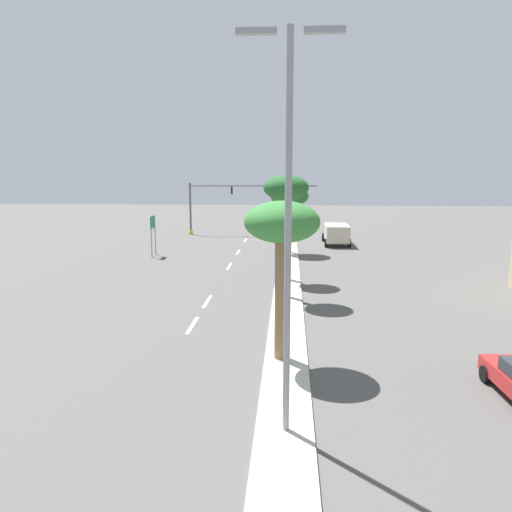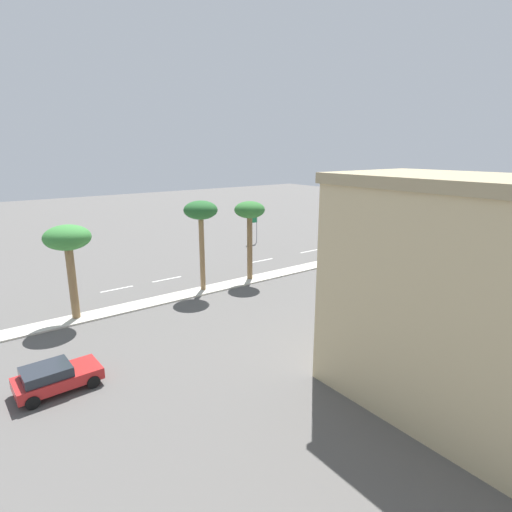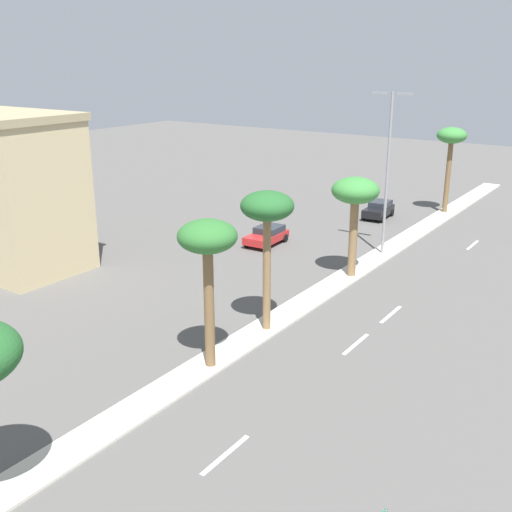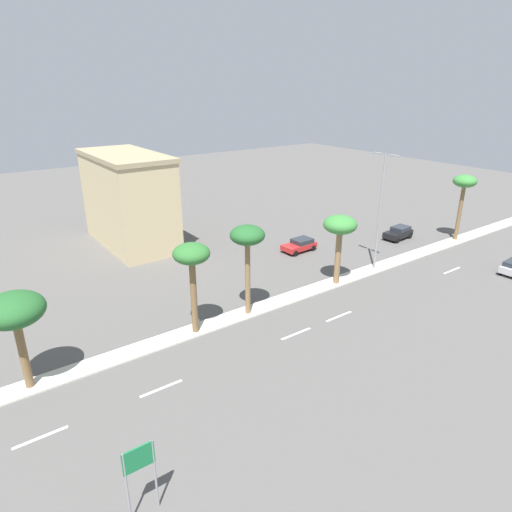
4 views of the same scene
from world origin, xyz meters
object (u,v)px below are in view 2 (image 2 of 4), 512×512
object	(u,v)px
directional_road_sign	(253,222)
palm_tree_center	(341,211)
palm_tree_outboard	(201,214)
commercial_building	(493,309)
palm_tree_trailing	(250,214)
palm_tree_near	(68,242)
traffic_signal_gantry	(361,205)
sedan_red_outboard	(55,377)
box_truck	(413,251)

from	to	relation	value
directional_road_sign	palm_tree_center	size ratio (longest dim) A/B	0.59
palm_tree_outboard	palm_tree_center	bearing A→B (deg)	-90.69
commercial_building	palm_tree_outboard	size ratio (longest dim) A/B	1.90
palm_tree_trailing	palm_tree_near	world-z (taller)	palm_tree_trailing
palm_tree_outboard	palm_tree_near	xyz separation A→B (m)	(0.07, 10.10, -0.93)
palm_tree_center	palm_tree_near	xyz separation A→B (m)	(0.26, 26.49, 0.25)
commercial_building	palm_tree_outboard	xyz separation A→B (m)	(22.18, 1.09, 1.23)
traffic_signal_gantry	commercial_building	size ratio (longest dim) A/B	1.10
sedan_red_outboard	box_truck	world-z (taller)	box_truck
sedan_red_outboard	palm_tree_center	bearing A→B (deg)	-74.04
box_truck	sedan_red_outboard	bearing A→B (deg)	95.58
commercial_building	palm_tree_center	size ratio (longest dim) A/B	2.24
traffic_signal_gantry	box_truck	xyz separation A→B (m)	(-13.16, 7.24, -2.86)
palm_tree_outboard	sedan_red_outboard	size ratio (longest dim) A/B	1.87
sedan_red_outboard	commercial_building	bearing A→B (deg)	-133.53
directional_road_sign	sedan_red_outboard	distance (m)	34.34
directional_road_sign	palm_tree_center	bearing A→B (deg)	-169.38
traffic_signal_gantry	palm_tree_outboard	distance (m)	30.65
box_truck	directional_road_sign	bearing A→B (deg)	25.25
sedan_red_outboard	palm_tree_near	bearing A→B (deg)	-19.30
commercial_building	directional_road_sign	bearing A→B (deg)	-20.66
directional_road_sign	palm_tree_near	xyz separation A→B (m)	(-12.14, 24.16, 2.89)
directional_road_sign	commercial_building	bearing A→B (deg)	159.34
directional_road_sign	box_truck	distance (m)	19.29
palm_tree_trailing	sedan_red_outboard	bearing A→B (deg)	115.77
directional_road_sign	palm_tree_center	xyz separation A→B (m)	(-12.40, -2.33, 2.63)
commercial_building	palm_tree_trailing	distance (m)	22.58
directional_road_sign	sedan_red_outboard	size ratio (longest dim) A/B	0.93
box_truck	palm_tree_center	bearing A→B (deg)	49.67
palm_tree_outboard	sedan_red_outboard	distance (m)	16.76
sedan_red_outboard	directional_road_sign	bearing A→B (deg)	-52.54
directional_road_sign	sedan_red_outboard	xyz separation A→B (m)	(-20.85, 27.21, -1.94)
palm_tree_outboard	sedan_red_outboard	xyz separation A→B (m)	(-8.64, 13.16, -5.76)
traffic_signal_gantry	palm_tree_center	size ratio (longest dim) A/B	2.47
traffic_signal_gantry	palm_tree_near	bearing A→B (deg)	101.29
commercial_building	sedan_red_outboard	size ratio (longest dim) A/B	3.54
directional_road_sign	commercial_building	xyz separation A→B (m)	(-34.39, 12.96, 2.60)
palm_tree_trailing	palm_tree_outboard	world-z (taller)	palm_tree_outboard
palm_tree_trailing	palm_tree_center	bearing A→B (deg)	-91.31
commercial_building	traffic_signal_gantry	bearing A→B (deg)	-43.29
palm_tree_near	palm_tree_trailing	bearing A→B (deg)	-90.00
palm_tree_center	palm_tree_trailing	world-z (taller)	palm_tree_trailing
palm_tree_outboard	palm_tree_near	distance (m)	10.15
sedan_red_outboard	box_truck	xyz separation A→B (m)	(3.46, -35.41, 0.49)
directional_road_sign	palm_tree_trailing	world-z (taller)	palm_tree_trailing
palm_tree_near	box_truck	xyz separation A→B (m)	(-5.25, -32.36, -4.33)
palm_tree_near	box_truck	bearing A→B (deg)	-99.22
box_truck	traffic_signal_gantry	bearing A→B (deg)	-28.82
palm_tree_outboard	palm_tree_near	bearing A→B (deg)	89.63
palm_tree_trailing	sedan_red_outboard	xyz separation A→B (m)	(-8.71, 18.04, -5.31)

